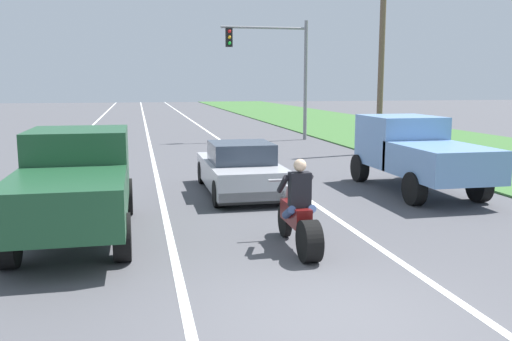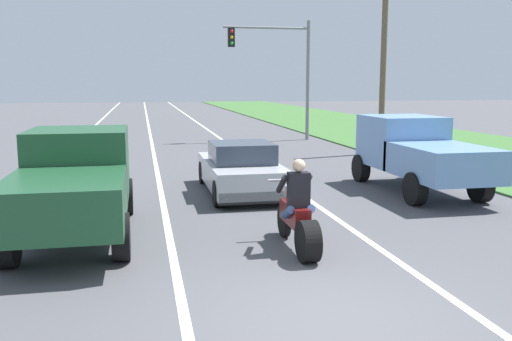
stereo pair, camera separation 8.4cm
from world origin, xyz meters
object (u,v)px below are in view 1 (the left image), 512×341
(motorcycle_with_rider, at_px, (299,218))
(pickup_truck_left_lane_dark_green, at_px, (75,180))
(sports_car_silver, at_px, (240,170))
(pickup_truck_right_shoulder_light_blue, at_px, (416,150))
(traffic_light_mast_near, at_px, (280,61))

(motorcycle_with_rider, bearing_deg, pickup_truck_left_lane_dark_green, 156.16)
(sports_car_silver, xyz_separation_m, pickup_truck_right_shoulder_light_blue, (4.68, -0.69, 0.48))
(pickup_truck_right_shoulder_light_blue, distance_m, traffic_light_mast_near, 14.16)
(pickup_truck_left_lane_dark_green, bearing_deg, pickup_truck_right_shoulder_light_blue, 18.65)
(sports_car_silver, height_order, pickup_truck_left_lane_dark_green, pickup_truck_left_lane_dark_green)
(traffic_light_mast_near, bearing_deg, pickup_truck_left_lane_dark_green, -116.34)
(pickup_truck_left_lane_dark_green, height_order, traffic_light_mast_near, traffic_light_mast_near)
(sports_car_silver, relative_size, traffic_light_mast_near, 0.72)
(motorcycle_with_rider, relative_size, pickup_truck_left_lane_dark_green, 0.46)
(motorcycle_with_rider, relative_size, pickup_truck_right_shoulder_light_blue, 0.46)
(sports_car_silver, bearing_deg, traffic_light_mast_near, 71.18)
(sports_car_silver, bearing_deg, pickup_truck_right_shoulder_light_blue, -8.39)
(pickup_truck_right_shoulder_light_blue, bearing_deg, motorcycle_with_rider, -135.30)
(pickup_truck_left_lane_dark_green, relative_size, traffic_light_mast_near, 0.80)
(pickup_truck_left_lane_dark_green, relative_size, pickup_truck_right_shoulder_light_blue, 1.00)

